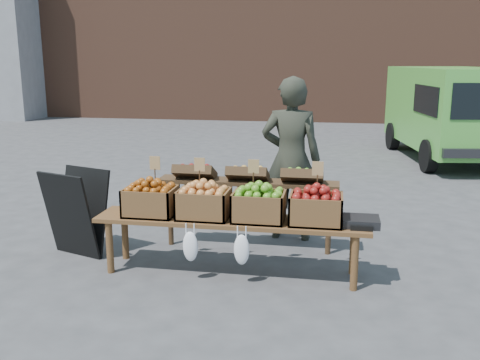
% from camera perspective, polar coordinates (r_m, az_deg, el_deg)
% --- Properties ---
extents(ground, '(80.00, 80.00, 0.00)m').
position_cam_1_polar(ground, '(5.78, 3.87, -8.63)').
color(ground, '#434345').
extents(delivery_van, '(2.60, 4.57, 1.93)m').
position_cam_1_polar(delivery_van, '(12.19, 21.64, 6.52)').
color(delivery_van, green).
rests_on(delivery_van, ground).
extents(vendor, '(0.72, 0.48, 1.92)m').
position_cam_1_polar(vendor, '(6.29, 5.45, 2.22)').
color(vendor, '#2A2C23').
rests_on(vendor, ground).
extents(chalkboard_sign, '(0.71, 0.53, 0.96)m').
position_cam_1_polar(chalkboard_sign, '(6.07, -17.05, -3.33)').
color(chalkboard_sign, black).
rests_on(chalkboard_sign, ground).
extents(back_table, '(2.10, 0.44, 1.04)m').
position_cam_1_polar(back_table, '(5.96, 0.82, -2.65)').
color(back_table, '#3E2B19').
rests_on(back_table, ground).
extents(display_bench, '(2.70, 0.56, 0.57)m').
position_cam_1_polar(display_bench, '(5.36, -0.94, -7.06)').
color(display_bench, brown).
rests_on(display_bench, ground).
extents(crate_golden_apples, '(0.50, 0.40, 0.28)m').
position_cam_1_polar(crate_golden_apples, '(5.45, -9.51, -2.24)').
color(crate_golden_apples, '#A54514').
rests_on(crate_golden_apples, display_bench).
extents(crate_russet_pears, '(0.50, 0.40, 0.28)m').
position_cam_1_polar(crate_russet_pears, '(5.29, -3.89, -2.54)').
color(crate_russet_pears, olive).
rests_on(crate_russet_pears, display_bench).
extents(crate_red_apples, '(0.50, 0.40, 0.28)m').
position_cam_1_polar(crate_red_apples, '(5.19, 2.02, -2.83)').
color(crate_red_apples, '#4B8515').
rests_on(crate_red_apples, display_bench).
extents(crate_green_apples, '(0.50, 0.40, 0.28)m').
position_cam_1_polar(crate_green_apples, '(5.15, 8.10, -3.09)').
color(crate_green_apples, '#68050E').
rests_on(crate_green_apples, display_bench).
extents(weighing_scale, '(0.34, 0.30, 0.08)m').
position_cam_1_polar(weighing_scale, '(5.18, 12.78, -4.33)').
color(weighing_scale, black).
rests_on(weighing_scale, display_bench).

